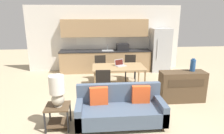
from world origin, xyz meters
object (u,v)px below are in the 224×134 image
at_px(laptop, 120,64).
at_px(credenza, 182,86).
at_px(dining_table, 119,68).
at_px(dining_chair_near_left, 103,83).
at_px(refrigerator, 160,50).
at_px(vase, 193,65).
at_px(table_lamp, 57,90).
at_px(side_table, 58,113).
at_px(couch, 120,109).
at_px(dining_chair_far_left, 101,67).
at_px(dining_chair_far_right, 130,66).

bearing_deg(laptop, credenza, -62.90).
height_order(dining_table, dining_chair_near_left, dining_chair_near_left).
xyz_separation_m(refrigerator, vase, (-0.07, -2.99, 0.12)).
height_order(table_lamp, laptop, table_lamp).
height_order(side_table, dining_chair_near_left, dining_chair_near_left).
relative_size(table_lamp, vase, 1.91).
distance_m(dining_table, side_table, 2.69).
bearing_deg(couch, dining_chair_near_left, 103.74).
bearing_deg(couch, credenza, 28.43).
bearing_deg(dining_chair_near_left, side_table, 54.55).
bearing_deg(credenza, dining_table, 146.34).
relative_size(dining_chair_far_left, laptop, 2.29).
height_order(dining_chair_near_left, dining_chair_far_left, same).
bearing_deg(dining_table, credenza, -33.66).
xyz_separation_m(refrigerator, dining_chair_far_left, (-2.53, -1.10, -0.38)).
relative_size(dining_chair_far_right, dining_chair_far_left, 1.00).
bearing_deg(laptop, side_table, -151.78).
xyz_separation_m(refrigerator, table_lamp, (-3.54, -4.12, -0.02)).
height_order(dining_table, laptop, laptop).
distance_m(side_table, vase, 3.72).
distance_m(refrigerator, vase, 2.99).
bearing_deg(refrigerator, credenza, -96.48).
height_order(refrigerator, dining_chair_far_left, refrigerator).
xyz_separation_m(refrigerator, credenza, (-0.35, -3.04, -0.47)).
height_order(dining_table, table_lamp, table_lamp).
bearing_deg(dining_table, dining_chair_near_left, -122.44).
distance_m(dining_table, table_lamp, 2.67).
relative_size(couch, dining_chair_near_left, 2.09).
bearing_deg(side_table, couch, 2.36).
xyz_separation_m(refrigerator, side_table, (-3.56, -4.11, -0.55)).
bearing_deg(side_table, vase, 17.77).
height_order(refrigerator, dining_table, refrigerator).
relative_size(table_lamp, laptop, 1.69).
bearing_deg(dining_table, refrigerator, 44.29).
bearing_deg(credenza, refrigerator, 83.52).
distance_m(dining_chair_near_left, laptop, 1.14).
bearing_deg(dining_chair_near_left, couch, 106.17).
relative_size(couch, laptop, 4.79).
height_order(refrigerator, credenza, refrigerator).
relative_size(credenza, dining_chair_far_right, 1.35).
relative_size(refrigerator, side_table, 3.56).
distance_m(dining_table, laptop, 0.15).
relative_size(couch, credenza, 1.55).
xyz_separation_m(couch, dining_chair_far_right, (0.76, 2.95, 0.17)).
relative_size(side_table, table_lamp, 0.75).
distance_m(dining_table, dining_chair_far_right, 1.02).
bearing_deg(table_lamp, dining_chair_far_right, 55.43).
bearing_deg(credenza, laptop, 143.10).
bearing_deg(dining_table, dining_chair_far_right, 57.45).
xyz_separation_m(side_table, table_lamp, (0.02, -0.01, 0.53)).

